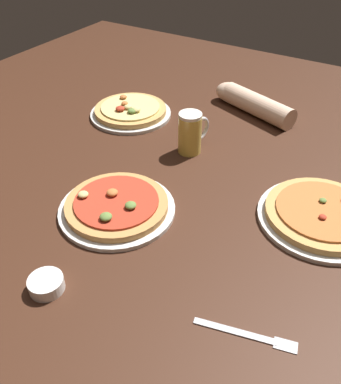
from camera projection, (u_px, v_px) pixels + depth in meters
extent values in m
cube|color=#3D2114|center=(170.00, 202.00, 1.14)|extent=(2.40, 2.40, 0.03)
cylinder|color=silver|center=(117.00, 209.00, 1.08)|extent=(0.30, 0.30, 0.01)
cylinder|color=tan|center=(117.00, 205.00, 1.07)|extent=(0.26, 0.26, 0.02)
cylinder|color=#B73823|center=(116.00, 201.00, 1.07)|extent=(0.22, 0.22, 0.01)
ellipsoid|color=olive|center=(131.00, 205.00, 1.04)|extent=(0.03, 0.03, 0.01)
ellipsoid|color=olive|center=(106.00, 217.00, 1.00)|extent=(0.03, 0.03, 0.02)
ellipsoid|color=#C67038|center=(112.00, 192.00, 1.08)|extent=(0.03, 0.03, 0.01)
ellipsoid|color=#DBC67A|center=(83.00, 194.00, 1.07)|extent=(0.03, 0.03, 0.01)
cylinder|color=silver|center=(131.00, 114.00, 1.50)|extent=(0.29, 0.29, 0.01)
cylinder|color=tan|center=(131.00, 110.00, 1.49)|extent=(0.25, 0.25, 0.02)
cylinder|color=#DBC67A|center=(130.00, 107.00, 1.49)|extent=(0.21, 0.21, 0.01)
ellipsoid|color=#C67038|center=(123.00, 97.00, 1.53)|extent=(0.03, 0.03, 0.01)
ellipsoid|color=#DBC67A|center=(128.00, 107.00, 1.46)|extent=(0.03, 0.03, 0.01)
ellipsoid|color=#DBC67A|center=(136.00, 110.00, 1.45)|extent=(0.03, 0.03, 0.02)
ellipsoid|color=#B73823|center=(120.00, 109.00, 1.45)|extent=(0.03, 0.03, 0.02)
ellipsoid|color=olive|center=(132.00, 111.00, 1.44)|extent=(0.03, 0.03, 0.01)
ellipsoid|color=#C67038|center=(125.00, 103.00, 1.49)|extent=(0.02, 0.02, 0.01)
cylinder|color=silver|center=(321.00, 218.00, 1.06)|extent=(0.32, 0.32, 0.01)
cylinder|color=tan|center=(322.00, 213.00, 1.05)|extent=(0.28, 0.28, 0.02)
cylinder|color=#C67038|center=(323.00, 210.00, 1.04)|extent=(0.23, 0.23, 0.01)
ellipsoid|color=olive|center=(323.00, 200.00, 1.06)|extent=(0.02, 0.02, 0.01)
ellipsoid|color=#B73823|center=(323.00, 217.00, 1.01)|extent=(0.02, 0.02, 0.01)
cylinder|color=gold|center=(190.00, 134.00, 1.28)|extent=(0.07, 0.07, 0.12)
cylinder|color=white|center=(190.00, 115.00, 1.24)|extent=(0.07, 0.07, 0.01)
torus|color=silver|center=(200.00, 129.00, 1.31)|extent=(0.03, 0.08, 0.08)
cylinder|color=white|center=(46.00, 284.00, 0.88)|extent=(0.08, 0.08, 0.03)
cube|color=silver|center=(235.00, 331.00, 0.80)|extent=(0.16, 0.05, 0.01)
cube|color=silver|center=(286.00, 345.00, 0.78)|extent=(0.05, 0.03, 0.00)
cylinder|color=beige|center=(258.00, 105.00, 1.49)|extent=(0.30, 0.17, 0.08)
ellipsoid|color=beige|center=(229.00, 92.00, 1.57)|extent=(0.10, 0.08, 0.07)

